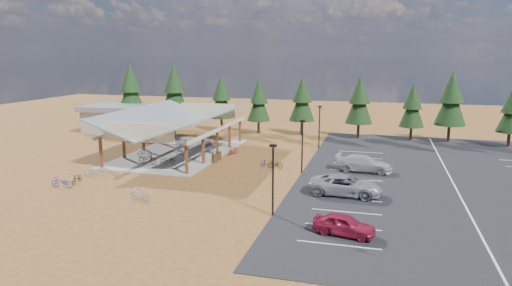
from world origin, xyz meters
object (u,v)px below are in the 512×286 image
at_px(trash_bin_0, 219,156).
at_px(car_3, 364,163).
at_px(bike_4, 168,160).
at_px(bike_1, 145,152).
at_px(bike_6, 209,148).
at_px(car_2, 345,185).
at_px(bike_8, 77,178).
at_px(bike_7, 212,141).
at_px(lamp_post_0, 273,175).
at_px(bike_9, 95,170).
at_px(lamp_post_1, 302,143).
at_px(lamp_post_2, 319,124).
at_px(bike_13, 140,194).
at_px(bike_16, 275,164).
at_px(trash_bin_1, 215,159).
at_px(bike_2, 183,143).
at_px(bike_15, 233,150).
at_px(outbuilding, 123,118).
at_px(bike_10, 62,182).
at_px(bike_3, 167,140).
at_px(bike_14, 265,162).
at_px(bike_5, 183,150).
at_px(bike_0, 147,159).
at_px(car_0, 344,225).
at_px(bike_pavilion, 179,120).

relative_size(trash_bin_0, car_3, 0.17).
bearing_deg(bike_4, bike_1, 48.10).
bearing_deg(bike_6, car_2, -108.02).
xyz_separation_m(bike_8, car_3, (24.30, 10.75, 0.37)).
relative_size(bike_6, bike_7, 1.12).
xyz_separation_m(lamp_post_0, bike_7, (-12.93, 21.80, -2.39)).
height_order(lamp_post_0, car_3, lamp_post_0).
height_order(bike_8, bike_9, bike_9).
distance_m(lamp_post_1, bike_7, 16.40).
xyz_separation_m(lamp_post_2, bike_6, (-11.91, -5.69, -2.40)).
height_order(lamp_post_2, bike_13, lamp_post_2).
distance_m(trash_bin_0, bike_16, 6.88).
relative_size(lamp_post_0, lamp_post_1, 1.00).
distance_m(bike_1, bike_7, 9.22).
bearing_deg(bike_9, lamp_post_1, -97.01).
relative_size(trash_bin_1, bike_2, 0.52).
bearing_deg(bike_9, bike_15, -63.68).
bearing_deg(outbuilding, bike_10, -68.88).
relative_size(outbuilding, bike_10, 5.74).
xyz_separation_m(bike_3, bike_14, (14.55, -7.47, -0.16)).
bearing_deg(lamp_post_0, bike_5, 131.52).
xyz_separation_m(lamp_post_1, trash_bin_0, (-9.54, 3.04, -2.53)).
bearing_deg(bike_0, lamp_post_1, -91.87).
distance_m(lamp_post_1, lamp_post_2, 12.00).
height_order(bike_14, car_3, car_3).
relative_size(outbuilding, bike_8, 6.55).
bearing_deg(bike_13, bike_1, -143.66).
bearing_deg(car_3, trash_bin_0, 90.51).
bearing_deg(bike_1, bike_0, -166.54).
bearing_deg(car_2, bike_15, 49.53).
height_order(bike_0, bike_4, bike_0).
distance_m(bike_4, bike_16, 11.09).
relative_size(bike_1, bike_7, 1.00).
height_order(bike_0, car_0, car_0).
distance_m(bike_3, bike_4, 10.70).
height_order(trash_bin_1, bike_1, bike_1).
relative_size(bike_pavilion, outbuilding, 1.76).
distance_m(bike_3, bike_10, 19.52).
bearing_deg(lamp_post_1, lamp_post_0, -90.00).
bearing_deg(lamp_post_0, bike_16, 102.49).
relative_size(outbuilding, bike_0, 5.94).
relative_size(bike_9, car_3, 0.34).
height_order(trash_bin_1, bike_7, bike_7).
relative_size(bike_5, bike_9, 1.01).
bearing_deg(car_0, bike_0, 68.51).
distance_m(bike_2, bike_15, 7.26).
relative_size(lamp_post_2, bike_16, 3.20).
xyz_separation_m(bike_9, car_3, (24.28, 8.21, 0.27)).
height_order(outbuilding, bike_13, outbuilding).
relative_size(bike_4, bike_8, 0.92).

